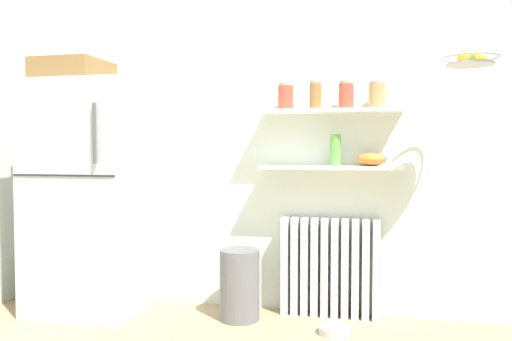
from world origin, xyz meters
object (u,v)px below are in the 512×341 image
vase (335,150)px  hanging_fruit_basket (471,59)px  refrigerator (89,192)px  radiator (330,267)px  storage_jar_0 (286,97)px  trash_bin (240,285)px  storage_jar_3 (377,95)px  storage_jar_1 (315,95)px  pet_food_bowl (335,330)px  shelf_bowl (371,159)px  storage_jar_2 (346,95)px

vase → hanging_fruit_basket: bearing=-19.2°
refrigerator → vase: 1.82m
radiator → storage_jar_0: storage_jar_0 is taller
storage_jar_0 → vase: (0.35, 0.00, -0.38)m
storage_jar_0 → trash_bin: 1.36m
storage_jar_0 → hanging_fruit_basket: (1.17, -0.29, 0.17)m
storage_jar_3 → vase: (-0.28, 0.00, -0.37)m
hanging_fruit_basket → refrigerator: bearing=178.3°
vase → trash_bin: 1.15m
storage_jar_1 → pet_food_bowl: (0.16, -0.31, -1.54)m
radiator → storage_jar_3: size_ratio=3.90×
refrigerator → storage_jar_3: refrigerator is taller
refrigerator → pet_food_bowl: bearing=-3.1°
refrigerator → pet_food_bowl: size_ratio=8.92×
radiator → shelf_bowl: shelf_bowl is taller
radiator → storage_jar_2: bearing=-15.8°
vase → storage_jar_3: bearing=-0.0°
storage_jar_1 → trash_bin: storage_jar_1 is taller
radiator → storage_jar_1: bearing=-164.2°
storage_jar_2 → vase: storage_jar_2 is taller
storage_jar_3 → pet_food_bowl: storage_jar_3 is taller
storage_jar_2 → pet_food_bowl: storage_jar_2 is taller
storage_jar_2 → storage_jar_1: bearing=-180.0°
vase → shelf_bowl: bearing=0.0°
storage_jar_2 → trash_bin: 1.51m
refrigerator → hanging_fruit_basket: size_ratio=5.49×
storage_jar_1 → shelf_bowl: bearing=0.0°
refrigerator → trash_bin: (1.14, 0.03, -0.63)m
storage_jar_2 → storage_jar_3: storage_jar_2 is taller
pet_food_bowl → storage_jar_0: bearing=140.5°
refrigerator → storage_jar_3: 2.19m
refrigerator → shelf_bowl: size_ratio=9.21×
storage_jar_0 → pet_food_bowl: size_ratio=0.91×
storage_jar_1 → trash_bin: size_ratio=0.40×
hanging_fruit_basket → storage_jar_3: bearing=152.0°
storage_jar_0 → pet_food_bowl: (0.37, -0.31, -1.54)m
storage_jar_1 → pet_food_bowl: 1.58m
storage_jar_2 → storage_jar_3: size_ratio=1.06×
refrigerator → hanging_fruit_basket: bearing=-1.7°
storage_jar_2 → storage_jar_3: (0.21, -0.00, -0.01)m
storage_jar_3 → vase: size_ratio=0.82×
storage_jar_1 → shelf_bowl: (0.39, 0.00, -0.45)m
storage_jar_1 → storage_jar_2: 0.21m
storage_jar_0 → hanging_fruit_basket: bearing=-13.7°
storage_jar_1 → radiator: bearing=15.8°
pet_food_bowl → trash_bin: bearing=169.1°
storage_jar_1 → trash_bin: (-0.51, -0.18, -1.32)m
vase → shelf_bowl: size_ratio=1.10×
refrigerator → vase: (1.78, 0.21, 0.31)m
storage_jar_2 → pet_food_bowl: bearing=-99.2°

